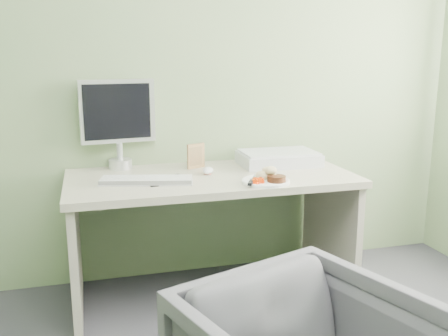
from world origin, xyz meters
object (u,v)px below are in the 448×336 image
object	(u,v)px
plate	(266,181)
monitor	(118,119)
desk	(211,206)
scanner	(278,159)

from	to	relation	value
plate	monitor	world-z (taller)	monitor
desk	plate	xyz separation A→B (m)	(0.24, -0.25, 0.19)
desk	plate	bearing A→B (deg)	-46.33
plate	scanner	size ratio (longest dim) A/B	0.54
scanner	monitor	size ratio (longest dim) A/B	0.90
plate	monitor	distance (m)	0.96
desk	monitor	world-z (taller)	monitor
scanner	monitor	xyz separation A→B (m)	(-0.95, 0.16, 0.26)
monitor	scanner	bearing A→B (deg)	-17.10
plate	monitor	size ratio (longest dim) A/B	0.49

